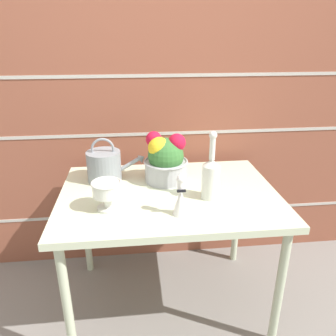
{
  "coord_description": "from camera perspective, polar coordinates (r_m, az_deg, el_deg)",
  "views": [
    {
      "loc": [
        -0.17,
        -1.54,
        1.52
      ],
      "look_at": [
        0.0,
        0.04,
        0.86
      ],
      "focal_mm": 35.0,
      "sensor_mm": 36.0,
      "label": 1
    }
  ],
  "objects": [
    {
      "name": "crystal_pedestal_bowl",
      "position": [
        1.55,
        -10.59,
        -3.95
      ],
      "size": [
        0.14,
        0.14,
        0.14
      ],
      "color": "silver",
      "rests_on": "patio_table"
    },
    {
      "name": "watering_can",
      "position": [
        1.86,
        -10.96,
        0.44
      ],
      "size": [
        0.33,
        0.19,
        0.25
      ],
      "color": "gray",
      "rests_on": "patio_table"
    },
    {
      "name": "glass_decanter",
      "position": [
        1.64,
        7.47,
        -1.4
      ],
      "size": [
        0.09,
        0.09,
        0.35
      ],
      "color": "silver",
      "rests_on": "patio_table"
    },
    {
      "name": "brick_wall",
      "position": [
        2.1,
        -1.44,
        11.05
      ],
      "size": [
        3.6,
        0.08,
        2.2
      ],
      "color": "brown",
      "rests_on": "ground_plane"
    },
    {
      "name": "figurine_vase",
      "position": [
        1.49,
        2.21,
        -5.37
      ],
      "size": [
        0.07,
        0.07,
        0.2
      ],
      "color": "white",
      "rests_on": "patio_table"
    },
    {
      "name": "ground_plane",
      "position": [
        2.16,
        0.13,
        -21.98
      ],
      "size": [
        12.0,
        12.0,
        0.0
      ],
      "primitive_type": "plane",
      "color": "gray"
    },
    {
      "name": "patio_table",
      "position": [
        1.76,
        0.14,
        -6.23
      ],
      "size": [
        1.14,
        0.81,
        0.74
      ],
      "color": "beige",
      "rests_on": "ground_plane"
    },
    {
      "name": "flower_planter",
      "position": [
        1.82,
        -0.43,
        1.54
      ],
      "size": [
        0.25,
        0.25,
        0.28
      ],
      "color": "#ADADB2",
      "rests_on": "patio_table"
    }
  ]
}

